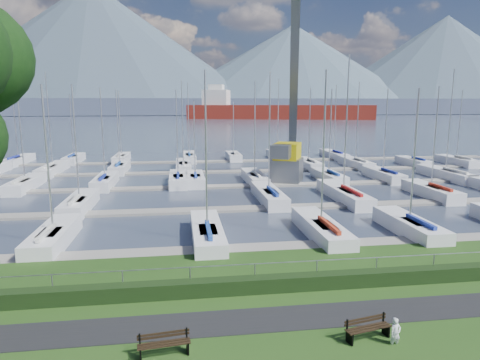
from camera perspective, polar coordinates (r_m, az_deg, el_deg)
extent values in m
cube|color=black|center=(18.27, 6.93, -17.77)|extent=(160.00, 2.00, 0.04)
cube|color=#3A4356|center=(278.73, -7.23, 8.29)|extent=(800.00, 540.00, 0.20)
cube|color=black|center=(20.39, 5.02, -13.57)|extent=(80.00, 0.70, 0.70)
cylinder|color=gray|center=(20.42, 4.80, -10.95)|extent=(80.00, 0.04, 0.04)
cube|color=#49536B|center=(348.59, -7.44, 9.71)|extent=(900.00, 80.00, 12.00)
cone|color=#404F5D|center=(428.15, -18.95, 16.24)|extent=(340.00, 340.00, 115.00)
cone|color=#495B6B|center=(444.84, 7.10, 14.51)|extent=(300.00, 300.00, 85.00)
cone|color=#445463|center=(524.30, 25.62, 13.77)|extent=(320.00, 320.00, 100.00)
cube|color=slate|center=(26.43, 1.84, -9.19)|extent=(90.00, 1.60, 0.25)
cube|color=gray|center=(35.91, -0.89, -3.94)|extent=(90.00, 1.60, 0.25)
cube|color=slate|center=(45.62, -2.46, -0.89)|extent=(90.00, 1.60, 0.25)
cube|color=#65625E|center=(55.43, -3.47, 1.08)|extent=(90.00, 1.60, 0.25)
cube|color=gray|center=(65.29, -4.18, 2.46)|extent=(90.00, 1.60, 0.25)
cube|color=black|center=(15.95, -13.14, -21.58)|extent=(0.11, 0.40, 0.45)
cube|color=black|center=(15.89, -13.22, -19.94)|extent=(0.06, 0.06, 0.40)
cube|color=black|center=(16.04, -7.00, -21.17)|extent=(0.11, 0.40, 0.45)
cube|color=black|center=(15.98, -7.13, -19.54)|extent=(0.06, 0.06, 0.40)
cube|color=black|center=(15.73, -10.03, -20.99)|extent=(1.80, 0.31, 0.04)
cube|color=black|center=(15.86, -10.08, -20.71)|extent=(1.80, 0.31, 0.04)
cube|color=black|center=(15.99, -10.13, -20.44)|extent=(1.80, 0.31, 0.04)
cube|color=black|center=(15.95, -10.17, -19.82)|extent=(1.79, 0.25, 0.08)
cube|color=black|center=(15.89, -10.18, -19.45)|extent=(1.79, 0.25, 0.08)
cube|color=black|center=(16.89, 14.40, -19.70)|extent=(0.14, 0.40, 0.45)
cube|color=black|center=(16.81, 14.11, -18.18)|extent=(0.06, 0.06, 0.40)
cube|color=black|center=(17.76, 18.88, -18.36)|extent=(0.14, 0.40, 0.45)
cube|color=black|center=(17.69, 18.58, -16.92)|extent=(0.06, 0.06, 0.40)
cube|color=black|center=(17.10, 17.07, -18.57)|extent=(1.78, 0.48, 0.04)
cube|color=black|center=(17.21, 16.75, -18.37)|extent=(1.78, 0.48, 0.04)
cube|color=black|center=(17.31, 16.44, -18.17)|extent=(1.78, 0.48, 0.04)
cube|color=black|center=(17.27, 16.36, -17.61)|extent=(1.77, 0.42, 0.08)
cube|color=black|center=(17.21, 16.38, -17.25)|extent=(1.77, 0.42, 0.08)
imported|color=silver|center=(17.13, 20.04, -18.22)|extent=(0.47, 0.35, 1.16)
cube|color=#5A5D62|center=(48.19, 6.27, 1.37)|extent=(4.25, 4.25, 2.60)
cube|color=#C9B70B|center=(47.91, 6.32, 3.85)|extent=(3.79, 4.18, 1.80)
cube|color=#505357|center=(52.57, 7.23, 14.21)|extent=(3.84, 11.10, 19.89)
cube|color=#5C5E64|center=(45.67, 5.48, 3.81)|extent=(2.74, 2.84, 1.40)
cube|color=maroon|center=(245.60, 5.27, 8.76)|extent=(104.37, 45.59, 10.00)
cube|color=silver|center=(249.81, -3.17, 10.53)|extent=(17.30, 17.30, 12.00)
cube|color=silver|center=(249.95, -3.18, 12.13)|extent=(9.88, 9.88, 4.00)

